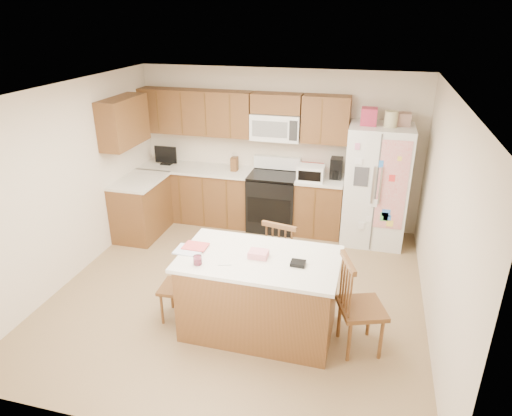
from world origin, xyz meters
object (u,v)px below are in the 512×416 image
(island, at_px, (259,294))
(windsor_chair_left, at_px, (179,287))
(stove, at_px, (273,200))
(windsor_chair_back, at_px, (283,259))
(windsor_chair_right, at_px, (359,308))
(refrigerator, at_px, (376,184))

(island, distance_m, windsor_chair_left, 0.94)
(stove, distance_m, windsor_chair_back, 1.93)
(windsor_chair_left, relative_size, windsor_chair_back, 0.84)
(stove, distance_m, windsor_chair_right, 3.04)
(windsor_chair_right, bearing_deg, windsor_chair_left, 179.46)
(windsor_chair_right, bearing_deg, stove, 119.32)
(stove, height_order, windsor_chair_right, stove)
(refrigerator, height_order, windsor_chair_back, refrigerator)
(windsor_chair_right, bearing_deg, windsor_chair_back, 140.19)
(refrigerator, distance_m, windsor_chair_right, 2.62)
(windsor_chair_back, xyz_separation_m, windsor_chair_right, (0.95, -0.79, 0.02))
(stove, relative_size, island, 0.64)
(island, height_order, windsor_chair_right, windsor_chair_right)
(island, bearing_deg, windsor_chair_left, -178.64)
(stove, height_order, refrigerator, refrigerator)
(stove, distance_m, windsor_chair_left, 2.68)
(windsor_chair_left, bearing_deg, windsor_chair_right, -0.54)
(stove, relative_size, refrigerator, 0.55)
(windsor_chair_back, bearing_deg, windsor_chair_left, -143.65)
(refrigerator, relative_size, windsor_chair_left, 2.34)
(island, relative_size, windsor_chair_right, 1.64)
(refrigerator, height_order, windsor_chair_left, refrigerator)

